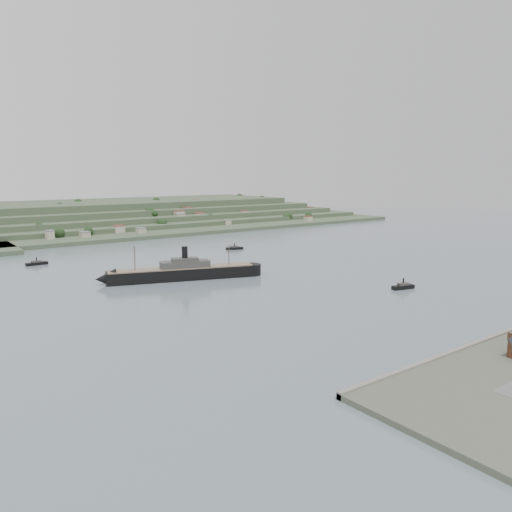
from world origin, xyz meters
TOP-DOWN VIEW (x-y plane):
  - ground at (0.00, 0.00)m, footprint 1400.00×1400.00m
  - far_peninsula at (27.91, 393.10)m, footprint 760.00×309.00m
  - steamship at (-67.04, 36.75)m, footprint 105.60×44.09m
  - tugboat at (29.36, -67.42)m, footprint 15.20×6.93m
  - ferry_west at (-128.25, 148.14)m, footprint 15.89×5.12m
  - ferry_east at (35.32, 122.00)m, footprint 16.30×8.70m

SIDE VIEW (x-z plane):
  - ground at x=0.00m, z-range 0.00..0.00m
  - ferry_west at x=-128.25m, z-range -1.53..4.36m
  - ferry_east at x=35.32m, z-range -1.53..4.37m
  - tugboat at x=29.36m, z-range -1.69..4.92m
  - steamship at x=-67.04m, z-range -8.23..17.87m
  - far_peninsula at x=27.91m, z-range -3.12..26.88m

